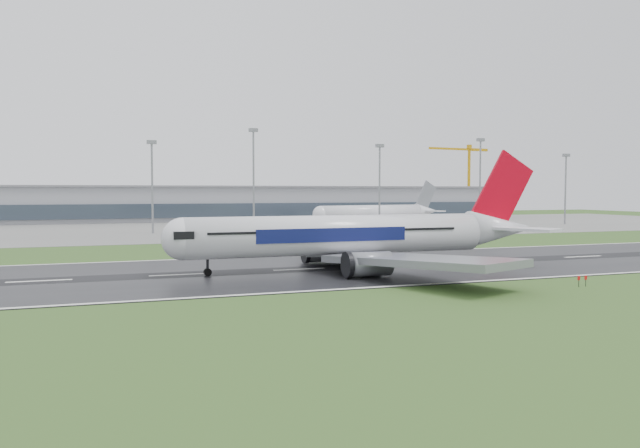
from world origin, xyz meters
name	(u,v)px	position (x,y,z in m)	size (l,w,h in m)	color
ground	(499,261)	(0.00, 0.00, 0.00)	(520.00, 520.00, 0.00)	#2C4C1B
runway	(499,261)	(0.00, 0.00, 0.05)	(400.00, 45.00, 0.10)	black
apron	(300,226)	(0.00, 125.00, 0.04)	(400.00, 130.00, 0.08)	slate
terminal	(262,203)	(0.00, 185.00, 7.50)	(240.00, 36.00, 15.00)	gray
main_airliner	(365,210)	(-29.23, -2.80, 10.00)	(67.03, 63.84, 19.79)	silver
parked_airliner	(376,204)	(23.59, 106.70, 8.42)	(56.93, 53.01, 16.69)	silver
tower_crane	(469,180)	(124.23, 200.00, 19.97)	(40.09, 2.19, 39.95)	#C48A0C
floodmast_1	(152,189)	(-56.55, 100.00, 13.99)	(0.64, 0.64, 27.99)	gray
floodmast_2	(254,182)	(-24.11, 100.00, 16.40)	(0.64, 0.64, 32.80)	gray
floodmast_3	(380,188)	(21.69, 100.00, 14.41)	(0.64, 0.64, 28.82)	gray
floodmast_4	(480,184)	(63.55, 100.00, 16.05)	(0.64, 0.64, 32.10)	gray
floodmast_5	(565,191)	(103.70, 100.00, 13.55)	(0.64, 0.64, 27.10)	gray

